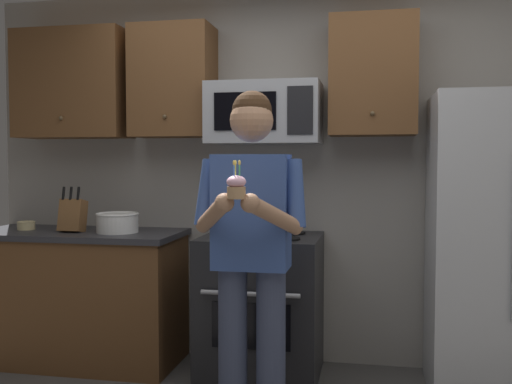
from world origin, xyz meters
TOP-DOWN VIEW (x-y plane):
  - wall_back at (0.00, 1.75)m, footprint 4.40×0.10m
  - oven_range at (-0.15, 1.36)m, footprint 0.76×0.70m
  - microwave at (-0.15, 1.48)m, footprint 0.74×0.41m
  - refrigerator at (1.35, 1.32)m, footprint 0.90×0.75m
  - cabinet_row_upper at (-0.72, 1.53)m, footprint 2.78×0.36m
  - counter_left at (-1.45, 1.38)m, footprint 1.44×0.66m
  - knife_block at (-1.46, 1.33)m, footprint 0.16×0.15m
  - bowl_large_white at (-1.14, 1.35)m, footprint 0.29×0.29m
  - bowl_small_colored at (-1.85, 1.38)m, footprint 0.13×0.13m
  - person at (-0.05, 0.53)m, footprint 0.60×0.48m
  - cupcake at (-0.05, 0.20)m, footprint 0.09×0.09m

SIDE VIEW (x-z plane):
  - oven_range at x=-0.15m, z-range 0.00..0.93m
  - counter_left at x=-1.45m, z-range 0.00..0.92m
  - refrigerator at x=1.35m, z-range 0.00..1.80m
  - bowl_small_colored at x=-1.85m, z-range 0.92..0.98m
  - bowl_large_white at x=-1.14m, z-range 0.92..1.06m
  - person at x=-0.05m, z-range 0.11..1.88m
  - knife_block at x=-1.46m, z-range 0.87..1.19m
  - cupcake at x=-0.05m, z-range 1.21..1.38m
  - wall_back at x=0.00m, z-range 0.00..2.60m
  - microwave at x=-0.15m, z-range 1.52..1.92m
  - cabinet_row_upper at x=-0.72m, z-range 1.57..2.33m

